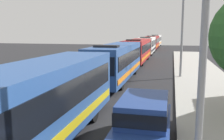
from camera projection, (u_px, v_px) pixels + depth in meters
The scene contains 8 objects.
bus_lead at pixel (34, 104), 8.71m from camera, with size 2.58×11.77×3.21m.
bus_second_in_line at pixel (117, 61), 21.67m from camera, with size 2.58×11.89×3.21m.
bus_middle at pixel (137, 50), 34.17m from camera, with size 2.58×12.00×3.21m.
bus_fourth_in_line at pixel (147, 45), 46.75m from camera, with size 2.58×10.59×3.21m.
bus_rear at pixel (152, 42), 58.61m from camera, with size 2.58×11.92×3.21m.
bus_tail_end at pixel (156, 40), 71.02m from camera, with size 2.58×12.27×3.21m.
white_suv at pixel (143, 122), 8.87m from camera, with size 1.86×4.80×1.90m.
streetlamp_mid at pixel (183, 19), 21.97m from camera, with size 6.56×0.28×8.28m.
Camera 1 is at (3.30, 2.67, 4.21)m, focal length 40.37 mm.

